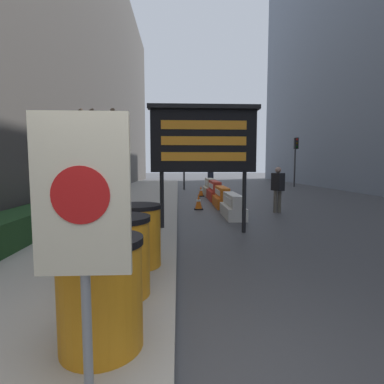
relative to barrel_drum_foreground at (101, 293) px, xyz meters
The scene contains 17 objects.
hedge_strip 5.40m from the barrel_drum_foreground, 119.80° to the left, with size 0.90×7.72×0.57m.
bare_tree 9.41m from the barrel_drum_foreground, 104.71° to the left, with size 1.84×1.90×3.57m.
barrel_drum_foreground is the anchor object (origin of this frame).
barrel_drum_middle 1.04m from the barrel_drum_foreground, 91.94° to the left, with size 0.73×0.73×0.95m.
barrel_drum_back 2.08m from the barrel_drum_foreground, 89.03° to the left, with size 0.73×0.73×0.95m.
warning_sign 1.03m from the barrel_drum_foreground, 82.94° to the right, with size 0.58×0.08×1.87m.
message_board 5.30m from the barrel_drum_foreground, 75.25° to the left, with size 2.68×0.36×3.12m.
jersey_barrier_white 7.48m from the barrel_drum_foreground, 71.07° to the left, with size 0.59×1.86×0.76m.
jersey_barrier_orange_near 9.73m from the barrel_drum_foreground, 75.57° to the left, with size 0.60×1.77×0.81m.
jersey_barrier_red_striped 12.14m from the barrel_drum_foreground, 78.48° to the left, with size 0.60×2.20×0.91m.
jersey_barrier_cream 14.33m from the barrel_drum_foreground, 80.26° to the left, with size 0.65×1.83×0.93m.
traffic_cone_near 8.89m from the barrel_drum_foreground, 80.73° to the left, with size 0.34×0.34×0.60m.
traffic_cone_mid 13.65m from the barrel_drum_foreground, 82.08° to the left, with size 0.33×0.33×0.60m.
traffic_light_near_curb 18.00m from the barrel_drum_foreground, 86.60° to the left, with size 0.28×0.45×3.72m.
traffic_light_far_side 22.35m from the barrel_drum_foreground, 64.41° to the left, with size 0.28×0.45×3.73m.
pedestrian_worker 18.19m from the barrel_drum_foreground, 80.89° to the left, with size 0.38×0.48×1.60m.
pedestrian_passerby 8.95m from the barrel_drum_foreground, 62.16° to the left, with size 0.41×0.49×1.62m.
Camera 1 is at (0.04, -1.72, 1.70)m, focal length 28.00 mm.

